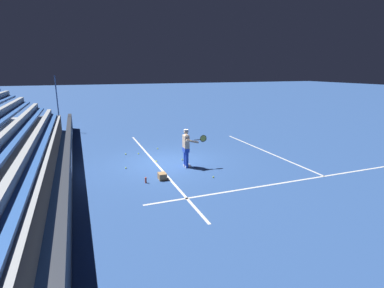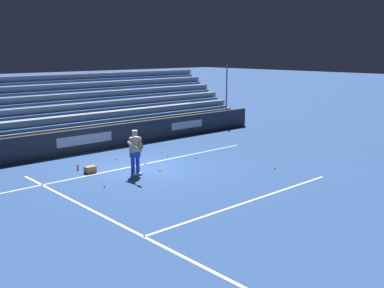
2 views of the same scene
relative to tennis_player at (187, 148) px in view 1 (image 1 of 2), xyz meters
name	(u,v)px [view 1 (image 1 of 2)]	position (x,y,z in m)	size (l,w,h in m)	color
ground_plane	(167,163)	(-0.95, -0.66, -0.89)	(160.00, 160.00, 0.00)	#2D5193
court_baseline_white	(156,164)	(-0.95, -1.16, -0.89)	(12.00, 0.10, 0.01)	white
court_sideline_white	(294,181)	(3.16, 3.34, -0.89)	(0.10, 12.00, 0.01)	white
court_service_line_white	(266,151)	(-0.95, 4.84, -0.89)	(8.22, 0.10, 0.01)	white
back_wall_sponsor_board	(68,161)	(-0.96, -4.90, -0.34)	(21.37, 0.25, 1.10)	#2D333D
tennis_player	(187,148)	(0.00, 0.00, 0.00)	(0.58, 0.99, 1.71)	blue
ball_box_cardboard	(162,176)	(1.11, -1.44, -0.76)	(0.40, 0.30, 0.26)	#A87F51
tennis_ball_by_box	(126,168)	(-0.75, -2.59, -0.86)	(0.07, 0.07, 0.07)	#CCE533
tennis_ball_midcourt	(182,160)	(-1.03, 0.16, -0.86)	(0.07, 0.07, 0.07)	#CCE533
tennis_ball_stray_back	(213,177)	(1.68, 0.53, -0.86)	(0.07, 0.07, 0.07)	#CCE533
tennis_ball_near_player	(156,161)	(-1.25, -1.08, -0.86)	(0.07, 0.07, 0.07)	#CCE533
tennis_ball_far_left	(126,154)	(-3.01, -2.24, -0.86)	(0.07, 0.07, 0.07)	#CCE533
tennis_ball_on_baseline	(206,139)	(-4.61, 2.97, -0.86)	(0.07, 0.07, 0.07)	#CCE533
tennis_ball_far_right	(139,154)	(-2.86, -1.60, -0.86)	(0.07, 0.07, 0.07)	#CCE533
tennis_ball_toward_net	(158,149)	(-3.47, -0.43, -0.86)	(0.07, 0.07, 0.07)	#CCE533
water_bottle	(146,180)	(1.26, -2.14, -0.78)	(0.07, 0.07, 0.22)	#EA4C33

